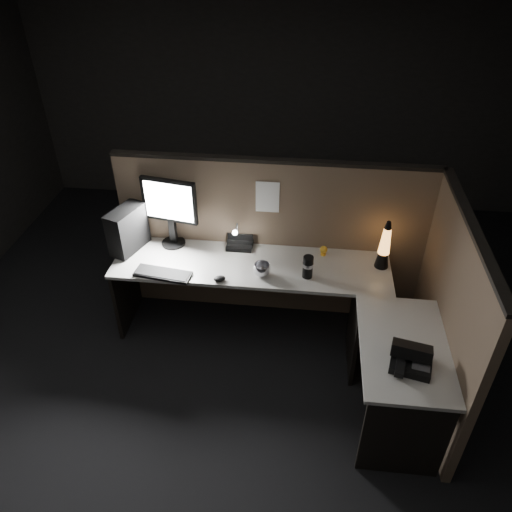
# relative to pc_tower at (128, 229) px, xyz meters

# --- Properties ---
(floor) EXTENTS (6.00, 6.00, 0.00)m
(floor) POSITION_rel_pc_tower_xyz_m (1.21, -0.71, -0.92)
(floor) COLOR black
(floor) RESTS_ON ground
(room_shell) EXTENTS (6.00, 6.00, 6.00)m
(room_shell) POSITION_rel_pc_tower_xyz_m (1.21, -0.71, 0.70)
(room_shell) COLOR silver
(room_shell) RESTS_ON ground
(partition_back) EXTENTS (2.66, 0.06, 1.50)m
(partition_back) POSITION_rel_pc_tower_xyz_m (1.21, 0.22, -0.17)
(partition_back) COLOR brown
(partition_back) RESTS_ON ground
(partition_right) EXTENTS (0.06, 1.66, 1.50)m
(partition_right) POSITION_rel_pc_tower_xyz_m (2.54, -0.61, -0.17)
(partition_right) COLOR brown
(partition_right) RESTS_ON ground
(desk) EXTENTS (2.60, 1.60, 0.73)m
(desk) POSITION_rel_pc_tower_xyz_m (1.39, -0.46, -0.34)
(desk) COLOR beige
(desk) RESTS_ON ground
(pc_tower) EXTENTS (0.28, 0.40, 0.39)m
(pc_tower) POSITION_rel_pc_tower_xyz_m (0.00, 0.00, 0.00)
(pc_tower) COLOR black
(pc_tower) RESTS_ON desk
(monitor) EXTENTS (0.48, 0.21, 0.62)m
(monitor) POSITION_rel_pc_tower_xyz_m (0.35, 0.12, 0.18)
(monitor) COLOR black
(monitor) RESTS_ON desk
(keyboard) EXTENTS (0.48, 0.21, 0.02)m
(keyboard) POSITION_rel_pc_tower_xyz_m (0.38, -0.34, -0.18)
(keyboard) COLOR black
(keyboard) RESTS_ON desk
(mouse) EXTENTS (0.11, 0.10, 0.04)m
(mouse) POSITION_rel_pc_tower_xyz_m (0.84, -0.36, -0.17)
(mouse) COLOR black
(mouse) RESTS_ON desk
(clip_lamp) EXTENTS (0.04, 0.18, 0.23)m
(clip_lamp) POSITION_rel_pc_tower_xyz_m (0.91, 0.10, -0.06)
(clip_lamp) COLOR silver
(clip_lamp) RESTS_ON desk
(organizer) EXTENTS (0.22, 0.20, 0.17)m
(organizer) POSITION_rel_pc_tower_xyz_m (0.94, 0.14, -0.15)
(organizer) COLOR black
(organizer) RESTS_ON desk
(lava_lamp) EXTENTS (0.12, 0.12, 0.43)m
(lava_lamp) POSITION_rel_pc_tower_xyz_m (2.13, -0.02, -0.01)
(lava_lamp) COLOR black
(lava_lamp) RESTS_ON desk
(travel_mug) EXTENTS (0.09, 0.09, 0.19)m
(travel_mug) POSITION_rel_pc_tower_xyz_m (1.53, -0.23, -0.10)
(travel_mug) COLOR black
(travel_mug) RESTS_ON desk
(steel_mug) EXTENTS (0.18, 0.18, 0.11)m
(steel_mug) POSITION_rel_pc_tower_xyz_m (1.17, -0.25, -0.14)
(steel_mug) COLOR #BBBBC2
(steel_mug) RESTS_ON desk
(figurine) EXTENTS (0.06, 0.06, 0.06)m
(figurine) POSITION_rel_pc_tower_xyz_m (1.66, 0.09, -0.14)
(figurine) COLOR yellow
(figurine) RESTS_ON desk
(pinned_paper) EXTENTS (0.19, 0.00, 0.28)m
(pinned_paper) POSITION_rel_pc_tower_xyz_m (1.17, 0.18, 0.28)
(pinned_paper) COLOR white
(pinned_paper) RESTS_ON partition_back
(desk_phone) EXTENTS (0.30, 0.30, 0.15)m
(desk_phone) POSITION_rel_pc_tower_xyz_m (2.22, -1.08, -0.13)
(desk_phone) COLOR black
(desk_phone) RESTS_ON desk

